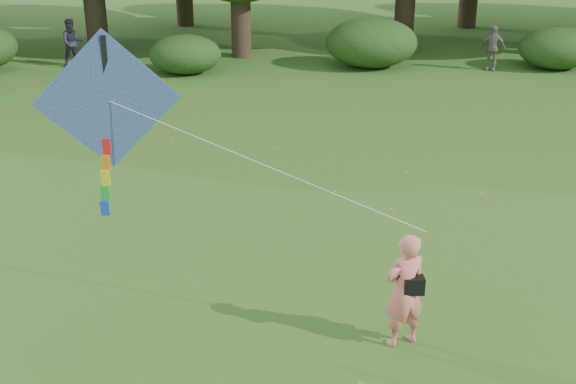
{
  "coord_description": "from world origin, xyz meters",
  "views": [
    {
      "loc": [
        -1.16,
        -9.44,
        6.3
      ],
      "look_at": [
        -0.75,
        2.0,
        1.5
      ],
      "focal_mm": 45.0,
      "sensor_mm": 36.0,
      "label": 1
    }
  ],
  "objects_px": {
    "bystander_left": "(73,43)",
    "bystander_right": "(492,48)",
    "flying_kite": "(109,104)",
    "man_kite_flyer": "(405,291)"
  },
  "relations": [
    {
      "from": "man_kite_flyer",
      "to": "flying_kite",
      "type": "bearing_deg",
      "value": -41.15
    },
    {
      "from": "bystander_left",
      "to": "bystander_right",
      "type": "xyz_separation_m",
      "value": [
        15.86,
        -1.23,
        -0.06
      ]
    },
    {
      "from": "bystander_left",
      "to": "man_kite_flyer",
      "type": "bearing_deg",
      "value": -87.91
    },
    {
      "from": "bystander_left",
      "to": "bystander_right",
      "type": "relative_size",
      "value": 1.07
    },
    {
      "from": "man_kite_flyer",
      "to": "bystander_left",
      "type": "xyz_separation_m",
      "value": [
        -9.28,
        18.83,
        -0.0
      ]
    },
    {
      "from": "bystander_right",
      "to": "flying_kite",
      "type": "height_order",
      "value": "flying_kite"
    },
    {
      "from": "flying_kite",
      "to": "bystander_left",
      "type": "bearing_deg",
      "value": 105.9
    },
    {
      "from": "bystander_left",
      "to": "bystander_right",
      "type": "distance_m",
      "value": 15.91
    },
    {
      "from": "man_kite_flyer",
      "to": "flying_kite",
      "type": "relative_size",
      "value": 0.32
    },
    {
      "from": "bystander_left",
      "to": "flying_kite",
      "type": "xyz_separation_m",
      "value": [
        4.93,
        -17.3,
        2.43
      ]
    }
  ]
}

